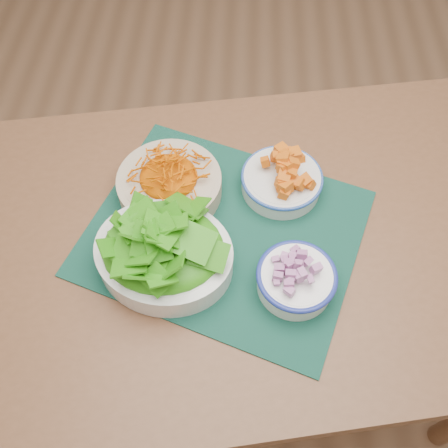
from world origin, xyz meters
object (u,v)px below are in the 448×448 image
(placemat, at_px, (224,232))
(onion_bowl, at_px, (296,278))
(squash_bowl, at_px, (282,177))
(table, at_px, (251,255))
(carrot_bowl, at_px, (169,180))
(lettuce_bowl, at_px, (163,248))

(placemat, distance_m, onion_bowl, 0.19)
(squash_bowl, bearing_deg, table, -116.52)
(placemat, relative_size, squash_bowl, 2.78)
(carrot_bowl, xyz_separation_m, squash_bowl, (0.25, 0.02, -0.00))
(placemat, relative_size, lettuce_bowl, 1.70)
(table, relative_size, placemat, 2.46)
(squash_bowl, bearing_deg, placemat, -135.15)
(lettuce_bowl, bearing_deg, carrot_bowl, 106.80)
(table, xyz_separation_m, lettuce_bowl, (-0.18, -0.08, 0.16))
(table, relative_size, lettuce_bowl, 4.17)
(table, xyz_separation_m, carrot_bowl, (-0.19, 0.10, 0.14))
(lettuce_bowl, bearing_deg, table, 38.93)
(table, distance_m, onion_bowl, 0.20)
(table, bearing_deg, squash_bowl, 53.24)
(carrot_bowl, xyz_separation_m, lettuce_bowl, (0.01, -0.18, 0.02))
(squash_bowl, bearing_deg, onion_bowl, -84.71)
(carrot_bowl, height_order, lettuce_bowl, lettuce_bowl)
(carrot_bowl, bearing_deg, table, -28.02)
(table, relative_size, squash_bowl, 6.83)
(placemat, bearing_deg, carrot_bowl, 161.20)
(squash_bowl, height_order, lettuce_bowl, lettuce_bowl)
(carrot_bowl, bearing_deg, lettuce_bowl, -87.27)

